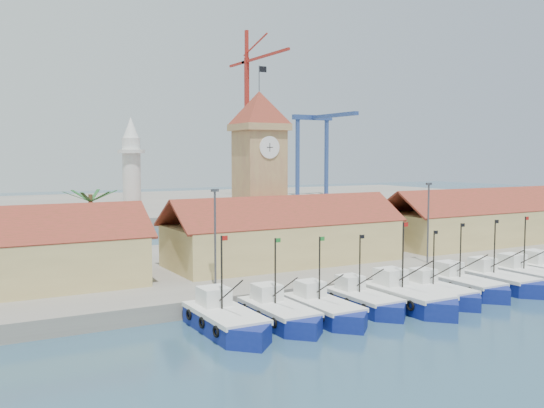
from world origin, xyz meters
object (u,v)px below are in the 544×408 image
boat_0 (227,323)px  minaret (132,190)px  clock_tower (259,169)px  boat_5 (439,294)px

boat_0 → minaret: minaret is taller
clock_tower → minaret: 15.30m
boat_0 → boat_5: 21.50m
boat_5 → minaret: bearing=130.0°
boat_0 → boat_5: (21.49, -0.50, -0.09)m
boat_5 → clock_tower: 26.88m
minaret → boat_0: bearing=-90.1°
boat_0 → clock_tower: (15.03, 23.04, 11.15)m
clock_tower → minaret: clock_tower is taller
boat_5 → clock_tower: bearing=105.3°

